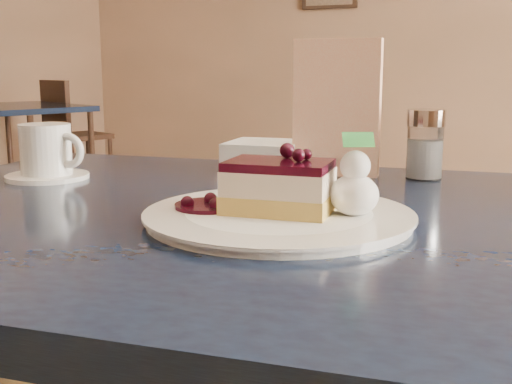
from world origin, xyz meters
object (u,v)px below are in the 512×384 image
at_px(dessert_plate, 279,217).
at_px(cheesecake_slice, 279,187).
at_px(bg_table_far_left, 23,194).
at_px(main_table, 289,273).
at_px(coffee_set, 47,154).

distance_m(dessert_plate, cheesecake_slice, 0.04).
height_order(cheesecake_slice, bg_table_far_left, cheesecake_slice).
bearing_deg(main_table, coffee_set, 164.66).
distance_m(main_table, dessert_plate, 0.11).
bearing_deg(dessert_plate, main_table, 96.16).
distance_m(coffee_set, bg_table_far_left, 3.91).
relative_size(main_table, dessert_plate, 4.21).
bearing_deg(coffee_set, main_table, -9.18).
xyz_separation_m(main_table, dessert_plate, (0.01, -0.05, 0.09)).
bearing_deg(coffee_set, dessert_plate, -15.20).
xyz_separation_m(coffee_set, bg_table_far_left, (-2.70, 2.72, -0.78)).
bearing_deg(cheesecake_slice, dessert_plate, 173.84).
distance_m(main_table, cheesecake_slice, 0.14).
relative_size(main_table, cheesecake_slice, 9.96).
bearing_deg(main_table, dessert_plate, -90.00).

